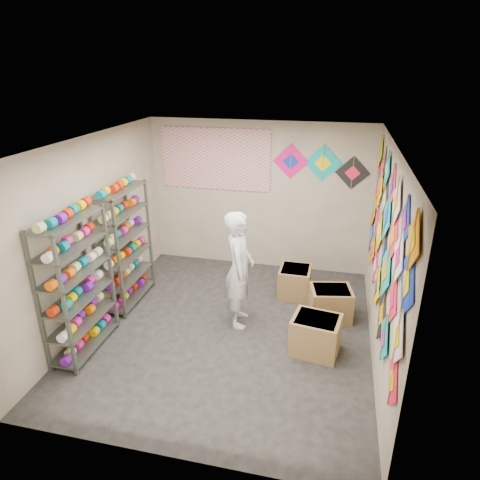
% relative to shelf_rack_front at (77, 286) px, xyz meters
% --- Properties ---
extents(ground, '(4.50, 4.50, 0.00)m').
position_rel_shelf_rack_front_xyz_m(ground, '(1.78, 0.85, -0.95)').
color(ground, black).
extents(room_walls, '(4.50, 4.50, 4.50)m').
position_rel_shelf_rack_front_xyz_m(room_walls, '(1.78, 0.85, 0.69)').
color(room_walls, tan).
rests_on(room_walls, ground).
extents(shelf_rack_front, '(0.40, 1.10, 1.90)m').
position_rel_shelf_rack_front_xyz_m(shelf_rack_front, '(0.00, 0.00, 0.00)').
color(shelf_rack_front, '#4C5147').
rests_on(shelf_rack_front, ground).
extents(shelf_rack_back, '(0.40, 1.10, 1.90)m').
position_rel_shelf_rack_front_xyz_m(shelf_rack_back, '(0.00, 1.30, 0.00)').
color(shelf_rack_back, '#4C5147').
rests_on(shelf_rack_back, ground).
extents(string_spools, '(0.12, 2.36, 0.12)m').
position_rel_shelf_rack_front_xyz_m(string_spools, '(-0.00, 0.65, 0.10)').
color(string_spools, '#EF1F97').
rests_on(string_spools, ground).
extents(kite_wall_display, '(0.06, 4.26, 2.01)m').
position_rel_shelf_rack_front_xyz_m(kite_wall_display, '(3.76, 0.81, 0.68)').
color(kite_wall_display, '#F81D3F').
rests_on(kite_wall_display, room_walls).
extents(back_wall_kites, '(1.65, 0.02, 0.76)m').
position_rel_shelf_rack_front_xyz_m(back_wall_kites, '(2.84, 3.09, 1.03)').
color(back_wall_kites, '#EC0C6C').
rests_on(back_wall_kites, room_walls).
extents(poster, '(2.00, 0.01, 1.10)m').
position_rel_shelf_rack_front_xyz_m(poster, '(0.98, 3.08, 1.05)').
color(poster, '#9D54B6').
rests_on(poster, room_walls).
extents(shopkeeper, '(0.77, 0.63, 1.74)m').
position_rel_shelf_rack_front_xyz_m(shopkeeper, '(1.88, 1.08, -0.08)').
color(shopkeeper, silver).
rests_on(shopkeeper, ground).
extents(carton_a, '(0.69, 0.60, 0.51)m').
position_rel_shelf_rack_front_xyz_m(carton_a, '(3.03, 0.62, -0.69)').
color(carton_a, brown).
rests_on(carton_a, ground).
extents(carton_b, '(0.69, 0.60, 0.49)m').
position_rel_shelf_rack_front_xyz_m(carton_b, '(3.20, 1.50, -0.70)').
color(carton_b, brown).
rests_on(carton_b, ground).
extents(carton_c, '(0.51, 0.56, 0.48)m').
position_rel_shelf_rack_front_xyz_m(carton_c, '(2.60, 2.08, -0.71)').
color(carton_c, brown).
rests_on(carton_c, ground).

